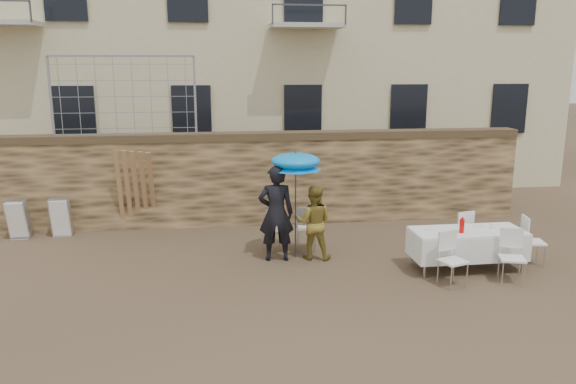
{
  "coord_description": "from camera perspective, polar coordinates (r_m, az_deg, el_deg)",
  "views": [
    {
      "loc": [
        -0.99,
        -8.31,
        3.8
      ],
      "look_at": [
        0.4,
        2.2,
        1.4
      ],
      "focal_mm": 35.0,
      "sensor_mm": 36.0,
      "label": 1
    }
  ],
  "objects": [
    {
      "name": "table_chair_front_right",
      "position": [
        10.77,
        21.83,
        -6.15
      ],
      "size": [
        0.6,
        0.6,
        0.96
      ],
      "primitive_type": null,
      "rotation": [
        0.0,
        0.0,
        -0.29
      ],
      "color": "white",
      "rests_on": "ground"
    },
    {
      "name": "woman_dress",
      "position": [
        11.18,
        2.61,
        -3.1
      ],
      "size": [
        0.84,
        0.73,
        1.49
      ],
      "primitive_type": "imported",
      "rotation": [
        0.0,
        0.0,
        2.89
      ],
      "color": "#B29736",
      "rests_on": "ground"
    },
    {
      "name": "wood_planks",
      "position": [
        13.33,
        -15.44,
        0.16
      ],
      "size": [
        0.7,
        0.2,
        2.0
      ],
      "primitive_type": null,
      "color": "#A37749",
      "rests_on": "ground"
    },
    {
      "name": "stone_wall",
      "position": [
        13.62,
        -3.22,
        1.3
      ],
      "size": [
        13.0,
        0.5,
        2.2
      ],
      "primitive_type": "cube",
      "color": "brown",
      "rests_on": "ground"
    },
    {
      "name": "table_chair_back",
      "position": [
        11.95,
        16.98,
        -3.95
      ],
      "size": [
        0.59,
        0.59,
        0.96
      ],
      "primitive_type": null,
      "rotation": [
        0.0,
        0.0,
        3.41
      ],
      "color": "white",
      "rests_on": "ground"
    },
    {
      "name": "chair_stack_right",
      "position": [
        13.7,
        -21.99,
        -2.31
      ],
      "size": [
        0.46,
        0.32,
        0.92
      ],
      "primitive_type": null,
      "color": "white",
      "rests_on": "ground"
    },
    {
      "name": "chain_link_fence",
      "position": [
        13.48,
        -16.32,
        9.28
      ],
      "size": [
        3.2,
        0.06,
        1.8
      ],
      "primitive_type": null,
      "color": "gray",
      "rests_on": "stone_wall"
    },
    {
      "name": "soda_bottle",
      "position": [
        10.85,
        17.25,
        -3.32
      ],
      "size": [
        0.09,
        0.09,
        0.26
      ],
      "primitive_type": "cylinder",
      "color": "red",
      "rests_on": "banquet_table"
    },
    {
      "name": "table_chair_side",
      "position": [
        11.92,
        23.64,
        -4.53
      ],
      "size": [
        0.56,
        0.56,
        0.96
      ],
      "primitive_type": null,
      "rotation": [
        0.0,
        0.0,
        1.39
      ],
      "color": "white",
      "rests_on": "ground"
    },
    {
      "name": "banquet_table",
      "position": [
        11.11,
        17.81,
        -3.92
      ],
      "size": [
        2.1,
        0.85,
        0.78
      ],
      "color": "white",
      "rests_on": "ground"
    },
    {
      "name": "chair_stack_left",
      "position": [
        13.95,
        -25.57,
        -2.37
      ],
      "size": [
        0.46,
        0.4,
        0.92
      ],
      "primitive_type": null,
      "color": "white",
      "rests_on": "ground"
    },
    {
      "name": "man_suit",
      "position": [
        11.02,
        -1.22,
        -2.18
      ],
      "size": [
        0.72,
        0.5,
        1.92
      ],
      "primitive_type": "imported",
      "rotation": [
        0.0,
        0.0,
        3.09
      ],
      "color": "black",
      "rests_on": "ground"
    },
    {
      "name": "table_chair_front_left",
      "position": [
        10.29,
        16.44,
        -6.62
      ],
      "size": [
        0.61,
        0.61,
        0.96
      ],
      "primitive_type": null,
      "rotation": [
        0.0,
        0.0,
        0.33
      ],
      "color": "white",
      "rests_on": "ground"
    },
    {
      "name": "couple_chair_right",
      "position": [
        11.77,
        1.89,
        -3.63
      ],
      "size": [
        0.58,
        0.58,
        0.96
      ],
      "primitive_type": null,
      "rotation": [
        0.0,
        0.0,
        2.9
      ],
      "color": "white",
      "rests_on": "ground"
    },
    {
      "name": "umbrella",
      "position": [
        10.97,
        0.78,
        2.83
      ],
      "size": [
        1.01,
        1.01,
        2.03
      ],
      "color": "#3F3F44",
      "rests_on": "ground"
    },
    {
      "name": "ground",
      "position": [
        9.19,
        -0.68,
        -11.67
      ],
      "size": [
        80.0,
        80.0,
        0.0
      ],
      "primitive_type": "plane",
      "color": "brown",
      "rests_on": "ground"
    },
    {
      "name": "couple_chair_left",
      "position": [
        11.68,
        -1.51,
        -3.76
      ],
      "size": [
        0.56,
        0.56,
        0.96
      ],
      "primitive_type": null,
      "rotation": [
        0.0,
        0.0,
        3.33
      ],
      "color": "white",
      "rests_on": "ground"
    }
  ]
}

